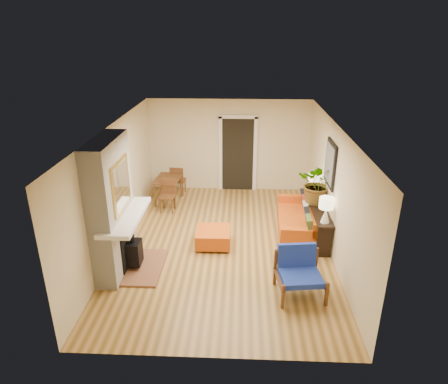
{
  "coord_description": "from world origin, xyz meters",
  "views": [
    {
      "loc": [
        0.36,
        -7.61,
        4.4
      ],
      "look_at": [
        0.0,
        0.2,
        1.15
      ],
      "focal_mm": 32.0,
      "sensor_mm": 36.0,
      "label": 1
    }
  ],
  "objects_px": {
    "ottoman": "(213,237)",
    "dining_table": "(170,183)",
    "sofa": "(300,219)",
    "blue_chair": "(299,269)",
    "lamp_near": "(326,207)",
    "console_table": "(318,214)",
    "lamp_far": "(315,181)",
    "houseplant": "(318,183)"
  },
  "relations": [
    {
      "from": "ottoman",
      "to": "console_table",
      "type": "bearing_deg",
      "value": 11.86
    },
    {
      "from": "sofa",
      "to": "lamp_near",
      "type": "height_order",
      "value": "lamp_near"
    },
    {
      "from": "houseplant",
      "to": "blue_chair",
      "type": "bearing_deg",
      "value": -106.15
    },
    {
      "from": "sofa",
      "to": "lamp_near",
      "type": "bearing_deg",
      "value": -68.96
    },
    {
      "from": "lamp_far",
      "to": "houseplant",
      "type": "relative_size",
      "value": 0.56
    },
    {
      "from": "blue_chair",
      "to": "lamp_near",
      "type": "bearing_deg",
      "value": 63.14
    },
    {
      "from": "blue_chair",
      "to": "lamp_near",
      "type": "relative_size",
      "value": 1.65
    },
    {
      "from": "blue_chair",
      "to": "lamp_far",
      "type": "xyz_separation_m",
      "value": [
        0.66,
        2.74,
        0.61
      ]
    },
    {
      "from": "dining_table",
      "to": "lamp_near",
      "type": "relative_size",
      "value": 2.91
    },
    {
      "from": "blue_chair",
      "to": "console_table",
      "type": "relative_size",
      "value": 0.48
    },
    {
      "from": "blue_chair",
      "to": "sofa",
      "type": "bearing_deg",
      "value": 81.76
    },
    {
      "from": "houseplant",
      "to": "console_table",
      "type": "bearing_deg",
      "value": -87.7
    },
    {
      "from": "console_table",
      "to": "lamp_far",
      "type": "xyz_separation_m",
      "value": [
        0.0,
        0.73,
        0.49
      ]
    },
    {
      "from": "blue_chair",
      "to": "dining_table",
      "type": "bearing_deg",
      "value": 127.56
    },
    {
      "from": "sofa",
      "to": "blue_chair",
      "type": "relative_size",
      "value": 2.21
    },
    {
      "from": "ottoman",
      "to": "lamp_near",
      "type": "relative_size",
      "value": 1.37
    },
    {
      "from": "console_table",
      "to": "houseplant",
      "type": "relative_size",
      "value": 1.93
    },
    {
      "from": "ottoman",
      "to": "dining_table",
      "type": "height_order",
      "value": "dining_table"
    },
    {
      "from": "sofa",
      "to": "dining_table",
      "type": "relative_size",
      "value": 1.26
    },
    {
      "from": "blue_chair",
      "to": "dining_table",
      "type": "height_order",
      "value": "blue_chair"
    },
    {
      "from": "sofa",
      "to": "houseplant",
      "type": "bearing_deg",
      "value": 8.85
    },
    {
      "from": "lamp_near",
      "to": "console_table",
      "type": "bearing_deg",
      "value": 90.0
    },
    {
      "from": "dining_table",
      "to": "console_table",
      "type": "relative_size",
      "value": 0.85
    },
    {
      "from": "ottoman",
      "to": "dining_table",
      "type": "bearing_deg",
      "value": 119.76
    },
    {
      "from": "dining_table",
      "to": "houseplant",
      "type": "relative_size",
      "value": 1.65
    },
    {
      "from": "lamp_far",
      "to": "ottoman",
      "type": "bearing_deg",
      "value": -152.12
    },
    {
      "from": "sofa",
      "to": "blue_chair",
      "type": "distance_m",
      "value": 2.23
    },
    {
      "from": "dining_table",
      "to": "lamp_far",
      "type": "xyz_separation_m",
      "value": [
        3.59,
        -1.07,
        0.51
      ]
    },
    {
      "from": "sofa",
      "to": "lamp_far",
      "type": "distance_m",
      "value": 0.97
    },
    {
      "from": "dining_table",
      "to": "houseplant",
      "type": "bearing_deg",
      "value": -23.39
    },
    {
      "from": "console_table",
      "to": "blue_chair",
      "type": "bearing_deg",
      "value": -108.29
    },
    {
      "from": "blue_chair",
      "to": "houseplant",
      "type": "relative_size",
      "value": 0.93
    },
    {
      "from": "blue_chair",
      "to": "houseplant",
      "type": "xyz_separation_m",
      "value": [
        0.65,
        2.26,
        0.75
      ]
    },
    {
      "from": "sofa",
      "to": "ottoman",
      "type": "height_order",
      "value": "sofa"
    },
    {
      "from": "blue_chair",
      "to": "lamp_near",
      "type": "height_order",
      "value": "lamp_near"
    },
    {
      "from": "console_table",
      "to": "lamp_far",
      "type": "bearing_deg",
      "value": 90.0
    },
    {
      "from": "lamp_near",
      "to": "sofa",
      "type": "bearing_deg",
      "value": 111.04
    },
    {
      "from": "dining_table",
      "to": "ottoman",
      "type": "bearing_deg",
      "value": -60.24
    },
    {
      "from": "console_table",
      "to": "sofa",
      "type": "bearing_deg",
      "value": 150.25
    },
    {
      "from": "blue_chair",
      "to": "ottoman",
      "type": "bearing_deg",
      "value": 136.74
    },
    {
      "from": "ottoman",
      "to": "lamp_far",
      "type": "height_order",
      "value": "lamp_far"
    },
    {
      "from": "blue_chair",
      "to": "lamp_far",
      "type": "bearing_deg",
      "value": 76.37
    }
  ]
}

